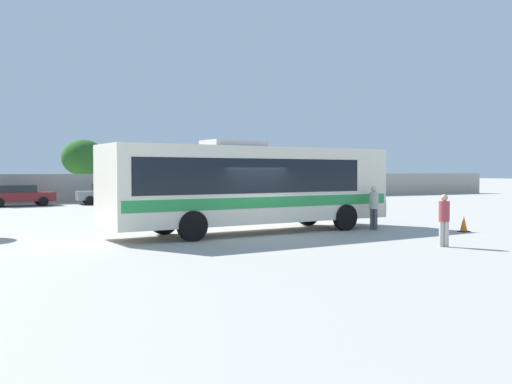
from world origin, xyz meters
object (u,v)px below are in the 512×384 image
object	(u,v)px
parked_car_second_maroon	(19,195)
traffic_cone_on_apron	(464,224)
parked_car_third_grey	(108,193)
coach_bus_cream_green	(250,184)
passenger_waiting_on_apron	(444,217)
parked_car_rightmost_dark_blue	(197,192)
roadside_tree_midleft	(83,158)
attendant_by_bus_door	(374,205)

from	to	relation	value
parked_car_second_maroon	traffic_cone_on_apron	xyz separation A→B (m)	(14.37, -25.52, -0.46)
parked_car_second_maroon	parked_car_third_grey	bearing A→B (deg)	-1.51
coach_bus_cream_green	parked_car_third_grey	world-z (taller)	coach_bus_cream_green
passenger_waiting_on_apron	parked_car_rightmost_dark_blue	world-z (taller)	passenger_waiting_on_apron
parked_car_third_grey	roadside_tree_midleft	distance (m)	6.82
parked_car_second_maroon	parked_car_rightmost_dark_blue	xyz separation A→B (m)	(12.67, -0.65, 0.04)
parked_car_second_maroon	roadside_tree_midleft	world-z (taller)	roadside_tree_midleft
passenger_waiting_on_apron	parked_car_second_maroon	world-z (taller)	passenger_waiting_on_apron
attendant_by_bus_door	roadside_tree_midleft	distance (m)	30.23
roadside_tree_midleft	attendant_by_bus_door	bearing A→B (deg)	-77.78
passenger_waiting_on_apron	traffic_cone_on_apron	distance (m)	4.92
passenger_waiting_on_apron	parked_car_third_grey	bearing A→B (deg)	99.04
traffic_cone_on_apron	coach_bus_cream_green	bearing A→B (deg)	155.78
parked_car_third_grey	roadside_tree_midleft	world-z (taller)	roadside_tree_midleft
coach_bus_cream_green	attendant_by_bus_door	xyz separation A→B (m)	(4.92, -1.25, -0.88)
attendant_by_bus_door	parked_car_third_grey	world-z (taller)	attendant_by_bus_door
parked_car_rightmost_dark_blue	roadside_tree_midleft	distance (m)	10.32
coach_bus_cream_green	parked_car_rightmost_dark_blue	xyz separation A→B (m)	(5.90, 21.45, -1.07)
attendant_by_bus_door	traffic_cone_on_apron	size ratio (longest dim) A/B	2.76
passenger_waiting_on_apron	parked_car_third_grey	size ratio (longest dim) A/B	0.39
parked_car_third_grey	passenger_waiting_on_apron	bearing A→B (deg)	-80.96
roadside_tree_midleft	parked_car_second_maroon	bearing A→B (deg)	-131.14
roadside_tree_midleft	traffic_cone_on_apron	size ratio (longest dim) A/B	7.76
passenger_waiting_on_apron	parked_car_third_grey	world-z (taller)	passenger_waiting_on_apron
attendant_by_bus_door	traffic_cone_on_apron	world-z (taller)	attendant_by_bus_door
coach_bus_cream_green	parked_car_third_grey	xyz separation A→B (m)	(-0.83, 21.95, -1.10)
roadside_tree_midleft	traffic_cone_on_apron	bearing A→B (deg)	-74.02
attendant_by_bus_door	passenger_waiting_on_apron	world-z (taller)	attendant_by_bus_door
traffic_cone_on_apron	attendant_by_bus_door	bearing A→B (deg)	141.00
parked_car_third_grey	coach_bus_cream_green	bearing A→B (deg)	-87.84
parked_car_third_grey	parked_car_rightmost_dark_blue	size ratio (longest dim) A/B	0.91
roadside_tree_midleft	traffic_cone_on_apron	distance (m)	33.03
parked_car_third_grey	parked_car_second_maroon	bearing A→B (deg)	178.49
passenger_waiting_on_apron	parked_car_second_maroon	distance (m)	30.28
coach_bus_cream_green	passenger_waiting_on_apron	distance (m)	7.37
attendant_by_bus_door	parked_car_third_grey	distance (m)	23.90
parked_car_third_grey	parked_car_rightmost_dark_blue	world-z (taller)	parked_car_rightmost_dark_blue
coach_bus_cream_green	roadside_tree_midleft	world-z (taller)	roadside_tree_midleft
passenger_waiting_on_apron	roadside_tree_midleft	xyz separation A→B (m)	(-5.12, 34.51, 2.54)
attendant_by_bus_door	passenger_waiting_on_apron	bearing A→B (deg)	-103.92
passenger_waiting_on_apron	roadside_tree_midleft	size ratio (longest dim) A/B	0.33
attendant_by_bus_door	parked_car_rightmost_dark_blue	bearing A→B (deg)	87.55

